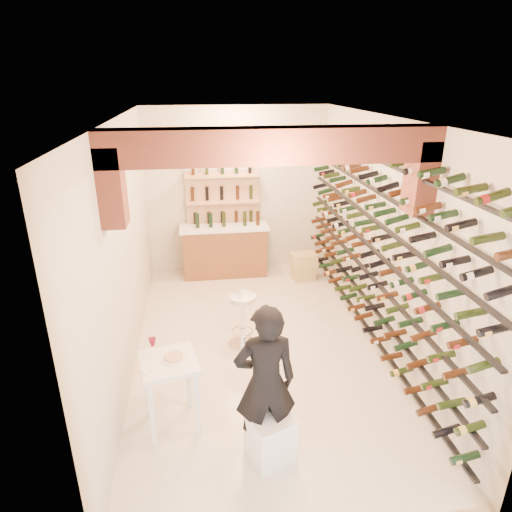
{
  "coord_description": "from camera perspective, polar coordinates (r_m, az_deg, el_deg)",
  "views": [
    {
      "loc": [
        -0.8,
        -5.53,
        3.66
      ],
      "look_at": [
        0.0,
        0.3,
        1.3
      ],
      "focal_mm": 31.29,
      "sensor_mm": 36.0,
      "label": 1
    }
  ],
  "objects": [
    {
      "name": "crate_upper",
      "position": [
        8.62,
        6.11,
        -0.52
      ],
      "size": [
        0.49,
        0.35,
        0.28
      ],
      "primitive_type": "cube",
      "rotation": [
        0.0,
        0.0,
        0.06
      ],
      "color": "tan",
      "rests_on": "crate_lower"
    },
    {
      "name": "back_counter",
      "position": [
        8.77,
        -4.04,
        0.9
      ],
      "size": [
        1.7,
        0.62,
        1.29
      ],
      "color": "brown",
      "rests_on": "ground"
    },
    {
      "name": "room_shell",
      "position": [
        5.51,
        0.8,
        7.05
      ],
      "size": [
        3.52,
        6.02,
        3.21
      ],
      "color": "beige",
      "rests_on": "ground"
    },
    {
      "name": "ground",
      "position": [
        6.68,
        0.36,
        -11.38
      ],
      "size": [
        6.0,
        6.0,
        0.0
      ],
      "primitive_type": "plane",
      "color": "beige",
      "rests_on": "ground"
    },
    {
      "name": "back_shelving",
      "position": [
        8.79,
        -4.26,
        5.33
      ],
      "size": [
        1.4,
        0.31,
        2.73
      ],
      "color": "tan",
      "rests_on": "ground"
    },
    {
      "name": "tasting_table",
      "position": [
        5.06,
        -11.01,
        -14.39
      ],
      "size": [
        0.69,
        0.69,
        1.04
      ],
      "rotation": [
        0.0,
        0.0,
        0.2
      ],
      "color": "white",
      "rests_on": "ground"
    },
    {
      "name": "chrome_barstool",
      "position": [
        6.46,
        -1.76,
        -7.76
      ],
      "size": [
        0.42,
        0.42,
        0.81
      ],
      "rotation": [
        0.0,
        0.0,
        -0.02
      ],
      "color": "silver",
      "rests_on": "ground"
    },
    {
      "name": "crate_lower",
      "position": [
        8.72,
        6.04,
        -2.14
      ],
      "size": [
        0.47,
        0.36,
        0.26
      ],
      "primitive_type": "cube",
      "rotation": [
        0.0,
        0.0,
        0.14
      ],
      "color": "tan",
      "rests_on": "ground"
    },
    {
      "name": "white_stool",
      "position": [
        4.9,
        1.84,
        -22.15
      ],
      "size": [
        0.52,
        0.52,
        0.51
      ],
      "primitive_type": "cube",
      "rotation": [
        0.0,
        0.0,
        0.34
      ],
      "color": "white",
      "rests_on": "ground"
    },
    {
      "name": "wine_rack",
      "position": [
        6.36,
        14.18,
        1.78
      ],
      "size": [
        0.32,
        5.7,
        2.56
      ],
      "color": "black",
      "rests_on": "ground"
    },
    {
      "name": "person",
      "position": [
        4.58,
        1.2,
        -15.87
      ],
      "size": [
        0.64,
        0.43,
        1.72
      ],
      "primitive_type": "imported",
      "rotation": [
        0.0,
        0.0,
        3.16
      ],
      "color": "black",
      "rests_on": "ground"
    }
  ]
}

